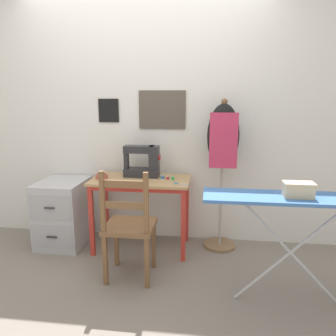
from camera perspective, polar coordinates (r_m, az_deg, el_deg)
name	(u,v)px	position (r m, az deg, el deg)	size (l,w,h in m)	color
ground_plane	(136,260)	(3.20, -5.51, -15.60)	(14.00, 14.00, 0.00)	gray
wall_back	(146,118)	(3.40, -3.78, 8.63)	(10.00, 0.07, 2.55)	silver
sewing_table	(141,189)	(3.19, -4.77, -3.74)	(0.95, 0.52, 0.72)	tan
sewing_machine	(144,162)	(3.24, -4.23, 1.03)	(0.36, 0.16, 0.33)	#28282D
fabric_bowl	(102,176)	(3.24, -11.48, -1.38)	(0.12, 0.12, 0.04)	#B25647
scissors	(179,184)	(2.98, 1.89, -2.77)	(0.13, 0.08, 0.01)	silver
thread_spool_near_machine	(162,177)	(3.15, -1.00, -1.62)	(0.04, 0.04, 0.04)	#2875C1
thread_spool_mid_table	(168,178)	(3.12, -0.08, -1.75)	(0.03, 0.03, 0.04)	red
thread_spool_far_edge	(173,178)	(3.10, 0.86, -1.81)	(0.04, 0.04, 0.04)	green
wooden_chair	(129,227)	(2.73, -6.80, -10.19)	(0.40, 0.38, 0.95)	brown
filing_cabinet	(63,212)	(3.55, -17.74, -7.37)	(0.44, 0.57, 0.66)	#B7B7BC
dress_form	(223,145)	(3.16, 9.53, 3.98)	(0.32, 0.32, 1.48)	#846647
ironing_board	(295,203)	(2.45, 21.19, -5.69)	(1.26, 0.32, 0.82)	#3D6BAD
storage_box	(298,190)	(2.41, 21.76, -3.54)	(0.21, 0.12, 0.10)	beige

